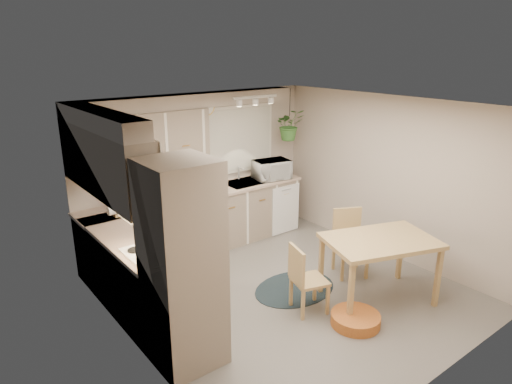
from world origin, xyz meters
TOP-DOWN VIEW (x-y plane):
  - floor at (0.00, 0.00)m, footprint 4.20×4.20m
  - ceiling at (0.00, 0.00)m, footprint 4.20×4.20m
  - wall_back at (0.00, 2.10)m, footprint 4.00×0.04m
  - wall_front at (0.00, -2.10)m, footprint 4.00×0.04m
  - wall_left at (-2.00, 0.00)m, footprint 0.04×4.20m
  - wall_right at (2.00, 0.00)m, footprint 0.04×4.20m
  - base_cab_left at (-1.70, 0.88)m, footprint 0.60×1.85m
  - base_cab_back at (-0.20, 1.80)m, footprint 3.60×0.60m
  - counter_left at (-1.69, 0.88)m, footprint 0.64×1.89m
  - counter_back at (-0.20, 1.79)m, footprint 3.64×0.64m
  - oven_stack at (-1.68, -0.38)m, footprint 0.65×0.65m
  - wall_oven_face at (-1.35, -0.38)m, footprint 0.02×0.56m
  - upper_cab_left at (-1.82, 1.00)m, footprint 0.35×2.00m
  - upper_cab_back at (-1.00, 1.93)m, footprint 2.00×0.35m
  - soffit_left at (-1.85, 1.00)m, footprint 0.30×2.00m
  - soffit_back at (-0.20, 1.95)m, footprint 3.60×0.30m
  - cooktop at (-1.68, 0.30)m, footprint 0.52×0.58m
  - range_hood at (-1.70, 0.30)m, footprint 0.40×0.60m
  - window_blinds at (0.70, 2.07)m, footprint 1.40×0.02m
  - window_frame at (0.70, 2.08)m, footprint 1.50×0.02m
  - sink at (0.70, 1.80)m, footprint 0.70×0.48m
  - dishwasher_front at (1.30, 1.49)m, footprint 0.58×0.02m
  - track_light_bar at (0.70, 1.55)m, footprint 0.80×0.04m
  - wall_clock at (0.15, 2.07)m, footprint 0.30×0.03m
  - dining_table at (0.79, -0.82)m, footprint 1.52×1.26m
  - chair_left at (-0.06, -0.48)m, footprint 0.50×0.50m
  - chair_back at (1.03, -0.17)m, footprint 0.58×0.58m
  - braided_rug at (0.14, -0.01)m, footprint 1.15×0.87m
  - pet_bed at (0.15, -1.03)m, footprint 0.62×0.62m
  - microwave at (1.16, 1.70)m, footprint 0.63×0.42m
  - soap_bottle at (0.38, 1.95)m, footprint 0.08×0.17m
  - hanging_plant at (1.53, 1.70)m, footprint 0.62×0.65m
  - coffee_maker at (-1.25, 1.80)m, footprint 0.19×0.22m
  - toaster at (-0.54, 1.82)m, footprint 0.29×0.20m
  - knife_block at (-0.16, 1.85)m, footprint 0.13×0.13m

SIDE VIEW (x-z plane):
  - floor at x=0.00m, z-range 0.00..0.00m
  - braided_rug at x=0.14m, z-range 0.00..0.01m
  - pet_bed at x=0.15m, z-range 0.00..0.13m
  - dining_table at x=0.79m, z-range 0.00..0.82m
  - chair_left at x=-0.06m, z-range 0.00..0.85m
  - dishwasher_front at x=1.30m, z-range 0.01..0.84m
  - base_cab_left at x=-1.70m, z-range 0.00..0.90m
  - base_cab_back at x=-0.20m, z-range 0.00..0.90m
  - chair_back at x=1.03m, z-range 0.00..0.92m
  - sink at x=0.70m, z-range 0.85..0.95m
  - counter_left at x=-1.69m, z-range 0.90..0.94m
  - counter_back at x=-0.20m, z-range 0.90..0.94m
  - cooktop at x=-1.68m, z-range 0.93..0.95m
  - soap_bottle at x=0.38m, z-range 0.94..1.02m
  - toaster at x=-0.54m, z-range 0.94..1.10m
  - oven_stack at x=-1.68m, z-range 0.00..2.10m
  - wall_oven_face at x=-1.35m, z-range 0.76..1.34m
  - knife_block at x=-0.16m, z-range 0.94..1.18m
  - coffee_maker at x=-1.25m, z-range 0.94..1.23m
  - microwave at x=1.16m, z-range 0.94..1.33m
  - wall_back at x=0.00m, z-range 0.00..2.40m
  - wall_front at x=0.00m, z-range 0.00..2.40m
  - wall_left at x=-2.00m, z-range 0.00..2.40m
  - wall_right at x=2.00m, z-range 0.00..2.40m
  - range_hood at x=-1.70m, z-range 1.33..1.47m
  - window_blinds at x=0.70m, z-range 1.10..2.10m
  - window_frame at x=0.70m, z-range 1.05..2.15m
  - hanging_plant at x=1.53m, z-range 1.55..1.95m
  - upper_cab_left at x=-1.82m, z-range 1.45..2.20m
  - upper_cab_back at x=-1.00m, z-range 1.45..2.20m
  - wall_clock at x=0.15m, z-range 2.03..2.33m
  - soffit_left at x=-1.85m, z-range 2.20..2.40m
  - soffit_back at x=-0.20m, z-range 2.20..2.40m
  - track_light_bar at x=0.70m, z-range 2.31..2.35m
  - ceiling at x=0.00m, z-range 2.40..2.40m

